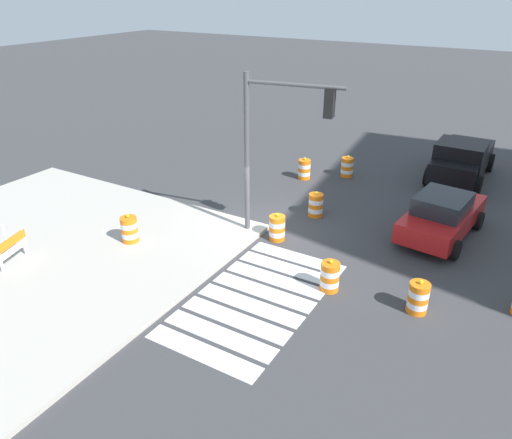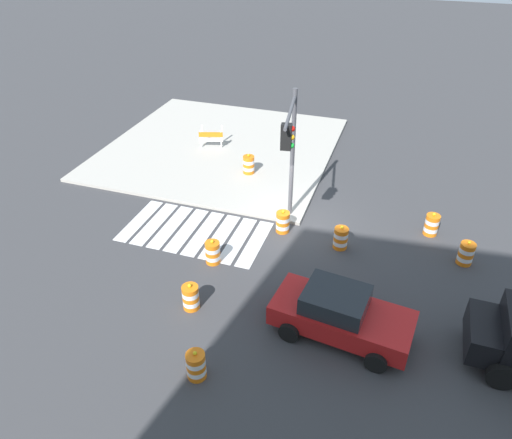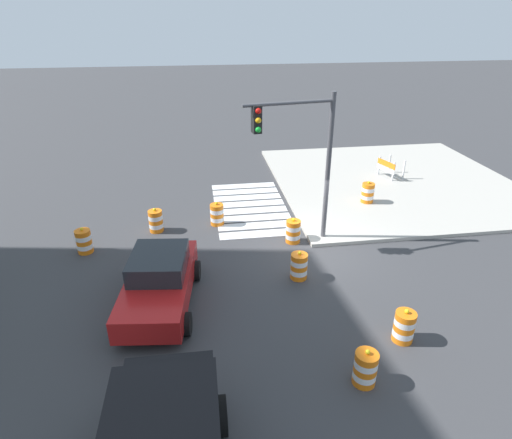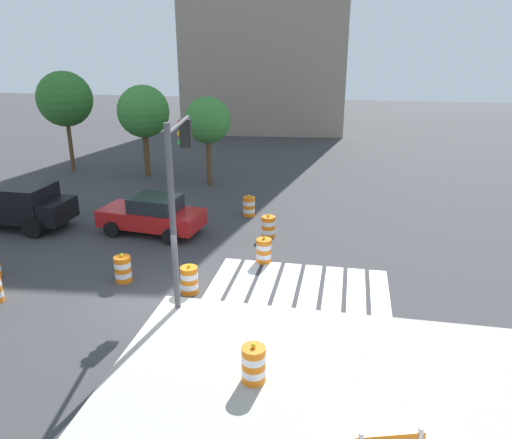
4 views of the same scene
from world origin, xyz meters
TOP-DOWN VIEW (x-y plane):
  - ground_plane at (0.00, 0.00)m, footprint 120.00×120.00m
  - sidewalk_corner at (6.00, -6.00)m, footprint 12.00×12.00m
  - crosswalk_stripes at (4.00, 1.80)m, footprint 5.85×3.20m
  - sports_car at (-2.62, 5.44)m, footprint 4.49×2.52m
  - pickup_truck at (-8.65, 5.01)m, footprint 5.18×2.40m
  - traffic_barrel_near_corner at (2.27, 5.88)m, footprint 0.56×0.56m
  - traffic_barrel_median_near at (-5.23, -1.13)m, footprint 0.56×0.56m
  - traffic_barrel_median_far at (-1.88, 0.96)m, footprint 0.56×0.56m
  - traffic_barrel_far_curb at (-6.50, 0.46)m, footprint 0.56×0.56m
  - traffic_barrel_lane_center at (2.52, 3.40)m, footprint 0.56×0.56m
  - traffic_barrel_opposite_curb at (0.58, 0.60)m, footprint 0.56×0.56m
  - traffic_barrel_on_sidewalk at (3.50, -3.53)m, footprint 0.56×0.56m
  - construction_barricade at (6.47, -5.82)m, footprint 1.41×1.10m
  - traffic_light_pole at (0.41, 0.52)m, footprint 0.79×3.26m

SIDE VIEW (x-z plane):
  - ground_plane at x=0.00m, z-range 0.00..0.00m
  - crosswalk_stripes at x=4.00m, z-range 0.00..0.02m
  - sidewalk_corner at x=6.00m, z-range 0.00..0.15m
  - traffic_barrel_near_corner at x=2.27m, z-range -0.06..0.96m
  - traffic_barrel_median_near at x=-5.23m, z-range -0.06..0.96m
  - traffic_barrel_median_far at x=-1.88m, z-range -0.06..0.96m
  - traffic_barrel_far_curb at x=-6.50m, z-range -0.06..0.96m
  - traffic_barrel_lane_center at x=2.52m, z-range -0.06..0.96m
  - traffic_barrel_opposite_curb at x=0.58m, z-range -0.06..0.96m
  - traffic_barrel_on_sidewalk at x=3.50m, z-range 0.09..1.11m
  - construction_barricade at x=6.47m, z-range 0.22..1.22m
  - sports_car at x=-2.62m, z-range 0.00..1.63m
  - pickup_truck at x=-8.65m, z-range 0.01..1.93m
  - traffic_light_pole at x=0.41m, z-range 1.16..6.66m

